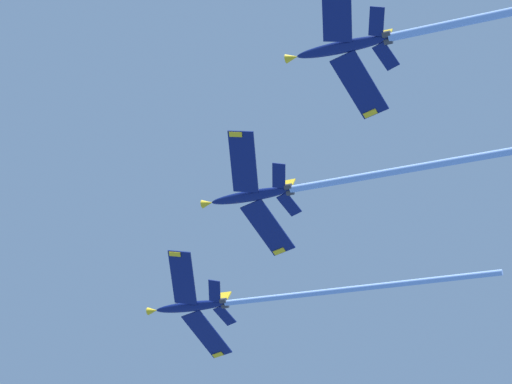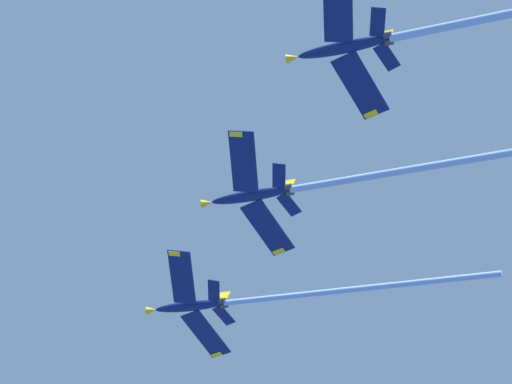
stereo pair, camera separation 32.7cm
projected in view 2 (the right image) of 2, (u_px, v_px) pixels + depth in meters
jet_lead at (248, 300)px, 144.72m from camera, size 52.07×20.07×17.92m
jet_second at (336, 182)px, 130.65m from camera, size 54.10×20.08×16.82m
jet_third at (417, 33)px, 117.79m from camera, size 43.96×20.11×13.84m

